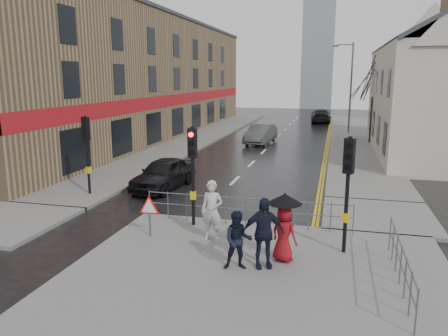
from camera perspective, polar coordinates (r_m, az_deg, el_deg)
The scene contains 24 objects.
ground at distance 15.18m, azimuth -4.95°, elevation -8.05°, with size 120.00×120.00×0.00m, color black.
near_pavement at distance 11.32m, azimuth 3.92°, elevation -14.87°, with size 10.00×9.00×0.14m, color #605E5B.
left_pavement at distance 38.50m, azimuth -2.87°, elevation 4.23°, with size 4.00×44.00×0.14m, color #605E5B.
right_pavement at distance 38.84m, azimuth 16.75°, elevation 3.81°, with size 4.00×40.00×0.14m, color #605E5B.
pavement_bridge_right at distance 17.32m, azimuth 19.48°, elevation -5.93°, with size 4.00×4.20×0.14m, color #605E5B.
pavement_stub_left at distance 17.55m, azimuth -26.71°, elevation -6.31°, with size 4.00×4.20×0.14m, color #605E5B.
building_left_terrace at distance 39.23m, azimuth -11.24°, elevation 11.39°, with size 8.00×42.00×10.00m, color #8D7151.
church_tower at distance 75.63m, azimuth 12.18°, elevation 14.50°, with size 5.00×5.00×18.00m, color gray.
traffic_signal_near_left at distance 14.65m, azimuth -4.13°, elevation 1.21°, with size 0.28×0.27×3.40m.
traffic_signal_near_right at distance 12.75m, azimuth 15.90°, elevation -0.82°, with size 0.34×0.33×3.40m.
traffic_signal_far_left at distance 19.59m, azimuth -17.51°, elevation 3.38°, with size 0.34×0.33×3.40m.
guard_railing_front at distance 14.97m, azimuth 2.85°, elevation -4.85°, with size 7.14×0.04×1.00m.
guard_railing_side at distance 11.68m, azimuth 22.15°, elevation -10.74°, with size 0.04×4.54×1.00m.
warning_sign at distance 14.07m, azimuth -9.73°, elevation -5.33°, with size 0.80×0.07×1.35m.
street_lamp at distance 41.48m, azimuth 16.03°, elevation 10.77°, with size 1.83×0.25×8.00m.
tree_near at distance 35.57m, azimuth 19.07°, elevation 11.18°, with size 2.40×2.40×6.58m.
tree_far at distance 43.59m, azimuth 18.85°, elevation 10.26°, with size 2.40×2.40×5.64m.
pedestrian_a at distance 13.57m, azimuth -1.58°, elevation -5.60°, with size 0.69×0.45×1.90m, color #B2B2AE.
pedestrian_b at distance 11.63m, azimuth 1.85°, elevation -9.44°, with size 0.77×0.60×1.59m, color black.
pedestrian_with_umbrella at distance 12.13m, azimuth 7.87°, elevation -7.18°, with size 0.96×0.96×1.92m.
pedestrian_d at distance 11.73m, azimuth 5.12°, elevation -8.40°, with size 1.13×0.47×1.93m, color black.
car_parked at distance 20.58m, azimuth -7.91°, elevation -0.72°, with size 1.69×4.21×1.43m, color black.
car_mid at distance 34.46m, azimuth 4.81°, elevation 4.46°, with size 1.59×4.56×1.50m, color #414446.
car_far at distance 51.49m, azimuth 12.53°, elevation 6.67°, with size 2.14×5.27×1.53m, color black.
Camera 1 is at (4.76, -13.46, 5.15)m, focal length 35.00 mm.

